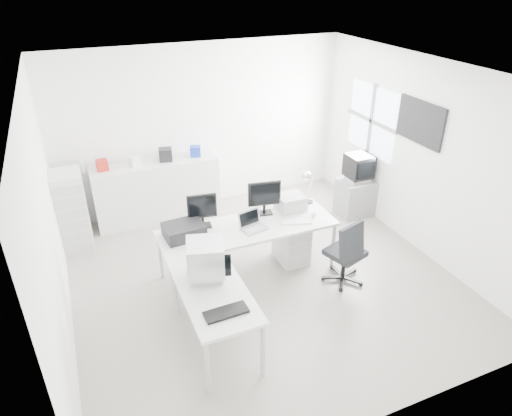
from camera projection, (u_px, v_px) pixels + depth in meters
name	position (u px, v px, depth m)	size (l,w,h in m)	color
floor	(262.00, 277.00, 6.38)	(5.00, 5.00, 0.01)	beige
ceiling	(263.00, 73.00, 5.05)	(5.00, 5.00, 0.01)	white
back_wall	(203.00, 128.00, 7.74)	(5.00, 0.02, 2.80)	white
left_wall	(48.00, 227.00, 4.86)	(0.02, 5.00, 2.80)	white
right_wall	(421.00, 157.00, 6.58)	(0.02, 5.00, 2.80)	white
window	(372.00, 121.00, 7.44)	(0.02, 1.20, 1.10)	white
wall_picture	(420.00, 122.00, 6.41)	(0.04, 0.90, 0.60)	black
main_desk	(248.00, 250.00, 6.31)	(2.40, 0.80, 0.75)	silver
side_desk	(215.00, 317.00, 5.12)	(0.70, 1.40, 0.75)	silver
drawer_pedestal	(291.00, 242.00, 6.62)	(0.40, 0.50, 0.60)	silver
inkjet_printer	(184.00, 230.00, 5.87)	(0.50, 0.39, 0.18)	black
lcd_monitor_small	(202.00, 210.00, 6.02)	(0.39, 0.22, 0.49)	black
lcd_monitor_large	(264.00, 198.00, 6.34)	(0.46, 0.18, 0.48)	black
laptop	(254.00, 223.00, 6.01)	(0.32, 0.33, 0.21)	#B7B7BA
white_keyboard	(296.00, 222.00, 6.22)	(0.42, 0.13, 0.02)	silver
white_mouse	(314.00, 214.00, 6.36)	(0.07, 0.07, 0.07)	silver
laser_printer	(291.00, 202.00, 6.51)	(0.38, 0.33, 0.22)	#AAAAAA
desk_lamp	(310.00, 188.00, 6.63)	(0.16, 0.16, 0.48)	silver
crt_monitor	(206.00, 260.00, 5.03)	(0.42, 0.42, 0.48)	#B7B7BA
black_keyboard	(226.00, 312.00, 4.61)	(0.45, 0.18, 0.03)	black
office_chair	(345.00, 250.00, 6.09)	(0.58, 0.58, 1.00)	#222426
tv_cabinet	(355.00, 197.00, 7.84)	(0.58, 0.48, 0.64)	gray
crt_tv	(359.00, 168.00, 7.58)	(0.50, 0.48, 0.45)	black
sideboard	(157.00, 191.00, 7.63)	(2.04, 0.51, 1.02)	silver
clutter_box_a	(102.00, 165.00, 7.07)	(0.17, 0.15, 0.17)	#B02019
clutter_box_b	(135.00, 161.00, 7.25)	(0.15, 0.13, 0.15)	silver
clutter_box_c	(166.00, 155.00, 7.41)	(0.21, 0.19, 0.21)	black
clutter_box_d	(195.00, 151.00, 7.59)	(0.17, 0.15, 0.17)	#1735A7
clutter_bottle	(81.00, 166.00, 6.99)	(0.07, 0.07, 0.22)	silver
filing_cabinet	(72.00, 211.00, 6.78)	(0.43, 0.52, 1.24)	silver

